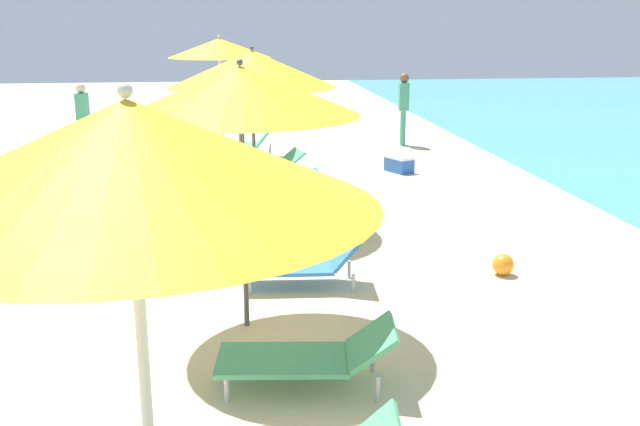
% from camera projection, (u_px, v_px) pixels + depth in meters
% --- Properties ---
extents(umbrella_third, '(1.99, 1.99, 2.64)m').
position_uv_depth(umbrella_third, '(129.00, 156.00, 2.83)').
color(umbrella_third, silver).
rests_on(umbrella_third, ground).
extents(umbrella_fourth, '(2.15, 2.15, 2.53)m').
position_uv_depth(umbrella_fourth, '(240.00, 91.00, 6.46)').
color(umbrella_fourth, '#4C4C51').
rests_on(umbrella_fourth, ground).
extents(lounger_fourth_shoreside, '(1.34, 0.65, 0.59)m').
position_uv_depth(lounger_fourth_shoreside, '(304.00, 262.00, 8.01)').
color(lounger_fourth_shoreside, blue).
rests_on(lounger_fourth_shoreside, ground).
extents(lounger_fourth_inland, '(1.48, 0.75, 0.54)m').
position_uv_depth(lounger_fourth_inland, '(309.00, 355.00, 5.81)').
color(lounger_fourth_inland, '#4CA572').
rests_on(lounger_fourth_inland, ground).
extents(umbrella_fifth, '(2.31, 2.31, 2.52)m').
position_uv_depth(umbrella_fifth, '(252.00, 69.00, 9.92)').
color(umbrella_fifth, '#4C4C51').
rests_on(umbrella_fifth, ground).
extents(lounger_fifth_shoreside, '(1.29, 0.63, 0.51)m').
position_uv_depth(lounger_fifth_shoreside, '(282.00, 185.00, 11.71)').
color(lounger_fifth_shoreside, blue).
rests_on(lounger_fifth_shoreside, ground).
extents(lounger_fifth_inland, '(1.66, 0.96, 0.51)m').
position_uv_depth(lounger_fifth_inland, '(290.00, 224.00, 9.55)').
color(lounger_fifth_inland, '#4CA572').
rests_on(lounger_fifth_inland, ground).
extents(umbrella_farthest, '(1.94, 1.94, 2.57)m').
position_uv_depth(umbrella_farthest, '(219.00, 48.00, 13.75)').
color(umbrella_farthest, silver).
rests_on(umbrella_farthest, ground).
extents(lounger_farthest_shoreside, '(1.52, 0.78, 0.68)m').
position_uv_depth(lounger_farthest_shoreside, '(242.00, 142.00, 15.49)').
color(lounger_farthest_shoreside, '#4CA572').
rests_on(lounger_farthest_shoreside, ground).
extents(lounger_farthest_inland, '(1.37, 0.88, 0.55)m').
position_uv_depth(lounger_farthest_inland, '(269.00, 165.00, 13.22)').
color(lounger_farthest_inland, '#4CA572').
rests_on(lounger_farthest_inland, ground).
extents(person_walking_near, '(0.26, 0.39, 1.67)m').
position_uv_depth(person_walking_near, '(404.00, 102.00, 16.78)').
color(person_walking_near, '#3F9972').
rests_on(person_walking_near, ground).
extents(person_walking_mid, '(0.23, 0.37, 1.57)m').
position_uv_depth(person_walking_mid, '(83.00, 113.00, 15.38)').
color(person_walking_mid, '#D8334C').
rests_on(person_walking_mid, ground).
extents(cooler_box, '(0.54, 0.65, 0.31)m').
position_uv_depth(cooler_box, '(399.00, 164.00, 14.03)').
color(cooler_box, '#2659B2').
rests_on(cooler_box, ground).
extents(beach_ball, '(0.25, 0.25, 0.25)m').
position_uv_depth(beach_ball, '(503.00, 265.00, 8.39)').
color(beach_ball, orange).
rests_on(beach_ball, ground).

